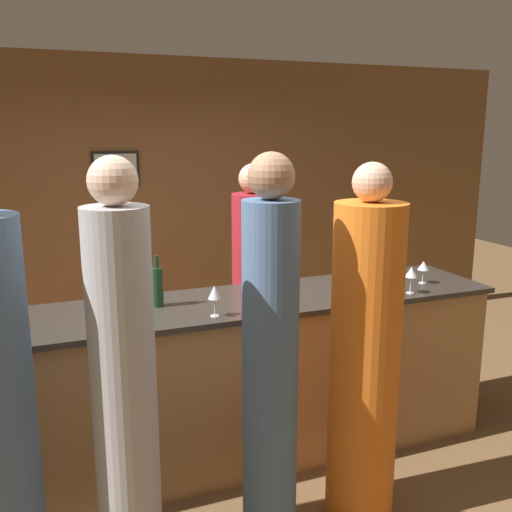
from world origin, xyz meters
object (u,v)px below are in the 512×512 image
at_px(guest_0, 364,360).
at_px(guest_3, 270,364).
at_px(bartender, 254,290).
at_px(wine_bottle_0, 157,286).
at_px(guest_1, 124,393).

relative_size(guest_0, guest_3, 0.97).
xyz_separation_m(bartender, guest_3, (-0.53, -1.59, 0.09)).
bearing_deg(guest_0, wine_bottle_0, 137.92).
distance_m(guest_3, wine_bottle_0, 0.94).
distance_m(bartender, guest_3, 1.68).
bearing_deg(wine_bottle_0, guest_3, -65.00).
bearing_deg(bartender, wine_bottle_0, 39.91).
bearing_deg(wine_bottle_0, guest_1, -111.43).
xyz_separation_m(bartender, guest_0, (0.02, -1.60, 0.03)).
distance_m(guest_0, wine_bottle_0, 1.28).
distance_m(guest_1, guest_3, 0.73).
xyz_separation_m(guest_0, guest_3, (-0.54, 0.01, 0.06)).
relative_size(bartender, wine_bottle_0, 6.00).
distance_m(guest_0, guest_3, 0.55).
bearing_deg(guest_1, guest_0, 1.12).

